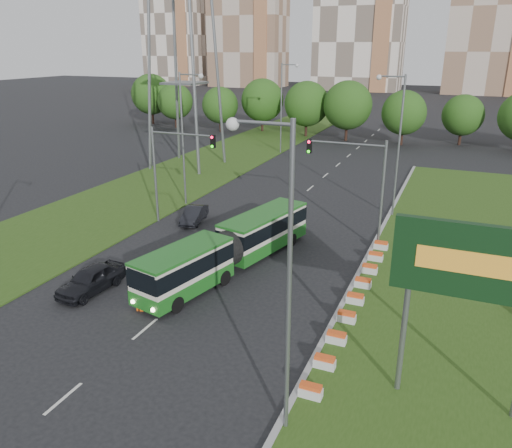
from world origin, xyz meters
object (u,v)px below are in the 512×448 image
at_px(traffic_mast_left, 171,161).
at_px(car_left_far, 194,215).
at_px(pedestrian, 177,294).
at_px(billboard, 473,270).
at_px(traffic_mast_median, 361,176).
at_px(articulated_bus, 229,247).
at_px(shopping_trolley, 141,304).
at_px(car_left_near, 91,279).

bearing_deg(traffic_mast_left, car_left_far, 33.60).
distance_m(traffic_mast_left, pedestrian, 15.09).
relative_size(billboard, traffic_mast_median, 1.00).
xyz_separation_m(billboard, pedestrian, (-14.97, 2.82, -5.37)).
xyz_separation_m(billboard, articulated_bus, (-14.43, 8.62, -4.60)).
bearing_deg(articulated_bus, shopping_trolley, -94.54).
bearing_deg(car_left_near, car_left_far, 96.81).
relative_size(traffic_mast_median, car_left_near, 1.72).
bearing_deg(traffic_mast_left, pedestrian, -57.86).
distance_m(traffic_mast_left, shopping_trolley, 15.50).
bearing_deg(traffic_mast_median, articulated_bus, -133.27).
relative_size(car_left_near, car_left_far, 1.15).
xyz_separation_m(traffic_mast_median, traffic_mast_left, (-15.16, -1.00, 0.00)).
distance_m(car_left_near, car_left_far, 13.55).
xyz_separation_m(billboard, car_left_near, (-20.73, 2.39, -5.37)).
relative_size(traffic_mast_left, pedestrian, 5.07).
xyz_separation_m(traffic_mast_median, shopping_trolley, (-9.16, -14.39, -5.01)).
bearing_deg(car_left_far, traffic_mast_median, -11.38).
bearing_deg(billboard, shopping_trolley, 174.45).
height_order(traffic_mast_left, articulated_bus, traffic_mast_left).
bearing_deg(pedestrian, articulated_bus, 14.77).
distance_m(billboard, car_left_far, 27.11).
relative_size(articulated_bus, pedestrian, 9.84).
height_order(billboard, traffic_mast_median, same).
bearing_deg(articulated_bus, car_left_far, 146.00).
relative_size(car_left_near, pedestrian, 2.95).
bearing_deg(shopping_trolley, traffic_mast_left, 102.56).
height_order(articulated_bus, car_left_near, articulated_bus).
bearing_deg(shopping_trolley, billboard, -17.11).
relative_size(traffic_mast_median, car_left_far, 1.97).
bearing_deg(traffic_mast_median, car_left_far, -179.66).
relative_size(traffic_mast_left, car_left_far, 1.97).
distance_m(traffic_mast_median, traffic_mast_left, 15.19).
bearing_deg(articulated_bus, car_left_near, -122.37).
bearing_deg(traffic_mast_left, articulated_bus, -37.91).
relative_size(billboard, traffic_mast_left, 1.00).
bearing_deg(pedestrian, shopping_trolley, 146.10).
bearing_deg(car_left_near, traffic_mast_left, 103.19).
bearing_deg(car_left_far, car_left_near, -99.54).
bearing_deg(billboard, traffic_mast_left, 146.45).
distance_m(billboard, pedestrian, 16.16).
xyz_separation_m(traffic_mast_median, articulated_bus, (-6.95, -7.39, -3.78)).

